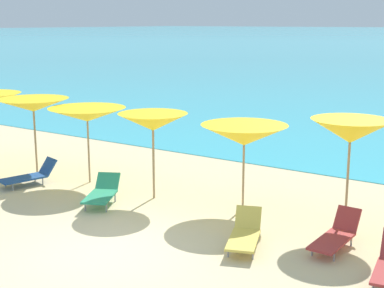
{
  "coord_description": "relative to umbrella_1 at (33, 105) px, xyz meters",
  "views": [
    {
      "loc": [
        7.18,
        -7.74,
        4.43
      ],
      "look_at": [
        -1.12,
        4.56,
        1.2
      ],
      "focal_mm": 52.74,
      "sensor_mm": 36.0,
      "label": 1
    }
  ],
  "objects": [
    {
      "name": "umbrella_2",
      "position": [
        2.01,
        0.15,
        -0.12
      ],
      "size": [
        2.21,
        2.21,
        2.12
      ],
      "color": "#9E7F59",
      "rests_on": "ground_plane"
    },
    {
      "name": "lounge_chair_4",
      "position": [
        9.42,
        -0.54,
        -1.77
      ],
      "size": [
        0.55,
        1.63,
        0.67
      ],
      "rotation": [
        0.0,
        0.0,
        -0.03
      ],
      "color": "#A53333",
      "rests_on": "ground_plane"
    },
    {
      "name": "lounge_chair_6",
      "position": [
        0.82,
        -0.95,
        -1.77
      ],
      "size": [
        0.94,
        1.64,
        0.66
      ],
      "rotation": [
        0.0,
        0.0,
        -0.26
      ],
      "color": "#1E478C",
      "rests_on": "ground_plane"
    },
    {
      "name": "umbrella_1",
      "position": [
        0.0,
        0.0,
        0.0
      ],
      "size": [
        2.12,
        2.12,
        2.24
      ],
      "color": "#9E7F59",
      "rests_on": "ground_plane"
    },
    {
      "name": "umbrella_5",
      "position": [
        9.18,
        0.7,
        0.11
      ],
      "size": [
        1.8,
        1.8,
        2.41
      ],
      "color": "#9E7F59",
      "rests_on": "ground_plane"
    },
    {
      "name": "umbrella_3",
      "position": [
        4.4,
        0.02,
        -0.07
      ],
      "size": [
        1.84,
        1.84,
        2.2
      ],
      "color": "#9E7F59",
      "rests_on": "ground_plane"
    },
    {
      "name": "ground_plane",
      "position": [
        5.77,
        6.83,
        -2.19
      ],
      "size": [
        50.0,
        100.0,
        0.3
      ],
      "primitive_type": "cube",
      "color": "beige"
    },
    {
      "name": "lounge_chair_3",
      "position": [
        3.65,
        -1.1,
        -1.73
      ],
      "size": [
        1.2,
        1.6,
        0.64
      ],
      "rotation": [
        0.0,
        0.0,
        0.46
      ],
      "color": "#268C66",
      "rests_on": "ground_plane"
    },
    {
      "name": "lounge_chair_1",
      "position": [
        7.88,
        -1.51,
        -1.76
      ],
      "size": [
        1.03,
        1.55,
        0.66
      ],
      "rotation": [
        0.0,
        0.0,
        0.37
      ],
      "color": "#D8BF4C",
      "rests_on": "ground_plane"
    },
    {
      "name": "umbrella_4",
      "position": [
        6.72,
        0.52,
        -0.22
      ],
      "size": [
        2.26,
        2.26,
        2.07
      ],
      "color": "#9E7F59",
      "rests_on": "ground_plane"
    }
  ]
}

